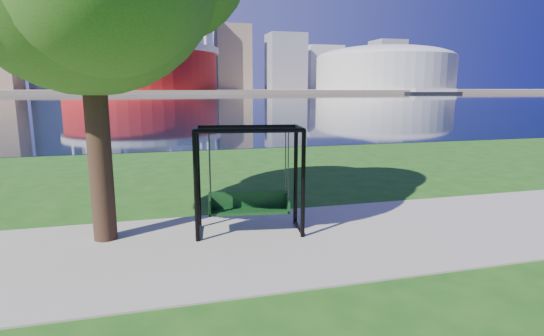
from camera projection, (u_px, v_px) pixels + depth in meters
name	position (u px, v px, depth m)	size (l,w,h in m)	color
ground	(269.00, 234.00, 8.51)	(900.00, 900.00, 0.00)	#1E5114
path	(276.00, 242.00, 8.03)	(120.00, 4.00, 0.03)	#9E937F
river	(166.00, 100.00, 105.36)	(900.00, 180.00, 0.02)	black
far_bank	(160.00, 91.00, 298.89)	(900.00, 228.00, 2.00)	#937F60
stadium	(141.00, 67.00, 226.50)	(83.00, 83.00, 32.00)	maroon
arena	(384.00, 67.00, 262.88)	(84.00, 84.00, 26.56)	beige
skyline	(152.00, 42.00, 304.08)	(392.00, 66.00, 96.50)	gray
swing	(249.00, 183.00, 8.38)	(2.20, 1.19, 2.15)	black
barge	(433.00, 92.00, 214.33)	(28.24, 10.34, 2.76)	black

